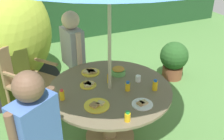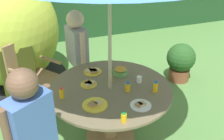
{
  "view_description": "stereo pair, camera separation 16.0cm",
  "coord_description": "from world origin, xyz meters",
  "px_view_note": "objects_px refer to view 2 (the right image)",
  "views": [
    {
      "loc": [
        -0.98,
        -2.27,
        2.27
      ],
      "look_at": [
        0.01,
        -0.05,
        0.95
      ],
      "focal_mm": 42.67,
      "sensor_mm": 36.0,
      "label": 1
    },
    {
      "loc": [
        -0.83,
        -2.33,
        2.27
      ],
      "look_at": [
        0.01,
        -0.05,
        0.95
      ],
      "focal_mm": 42.67,
      "sensor_mm": 36.0,
      "label": 2
    }
  ],
  "objects_px": {
    "child_in_grey_shirt": "(77,46)",
    "juice_bottle_far_right": "(155,87)",
    "garden_table": "(110,101)",
    "juice_bottle_near_right": "(124,117)",
    "plate_near_left": "(89,84)",
    "plate_center_front": "(95,105)",
    "juice_bottle_mid_left": "(128,87)",
    "potted_plant": "(181,61)",
    "plate_mid_right": "(93,71)",
    "dome_tent": "(5,30)",
    "plate_far_left": "(141,105)",
    "juice_bottle_front_edge": "(110,78)",
    "child_in_blue_shirt": "(30,125)",
    "snack_bowl": "(120,71)",
    "cup_near": "(139,79)",
    "juice_bottle_center_back": "(62,93)",
    "wooden_chair": "(31,72)"
  },
  "relations": [
    {
      "from": "plate_near_left",
      "to": "child_in_grey_shirt",
      "type": "bearing_deg",
      "value": 85.85
    },
    {
      "from": "garden_table",
      "to": "juice_bottle_near_right",
      "type": "bearing_deg",
      "value": -97.38
    },
    {
      "from": "snack_bowl",
      "to": "plate_near_left",
      "type": "relative_size",
      "value": 0.94
    },
    {
      "from": "plate_center_front",
      "to": "snack_bowl",
      "type": "bearing_deg",
      "value": 46.82
    },
    {
      "from": "snack_bowl",
      "to": "juice_bottle_far_right",
      "type": "xyz_separation_m",
      "value": [
        0.21,
        -0.48,
        0.02
      ]
    },
    {
      "from": "plate_mid_right",
      "to": "garden_table",
      "type": "bearing_deg",
      "value": -79.3
    },
    {
      "from": "dome_tent",
      "to": "juice_bottle_near_right",
      "type": "bearing_deg",
      "value": -75.8
    },
    {
      "from": "child_in_grey_shirt",
      "to": "juice_bottle_far_right",
      "type": "height_order",
      "value": "child_in_grey_shirt"
    },
    {
      "from": "plate_near_left",
      "to": "juice_bottle_center_back",
      "type": "height_order",
      "value": "juice_bottle_center_back"
    },
    {
      "from": "snack_bowl",
      "to": "juice_bottle_far_right",
      "type": "relative_size",
      "value": 1.39
    },
    {
      "from": "wooden_chair",
      "to": "juice_bottle_near_right",
      "type": "height_order",
      "value": "wooden_chair"
    },
    {
      "from": "dome_tent",
      "to": "juice_bottle_center_back",
      "type": "relative_size",
      "value": 16.18
    },
    {
      "from": "potted_plant",
      "to": "juice_bottle_center_back",
      "type": "bearing_deg",
      "value": -156.12
    },
    {
      "from": "wooden_chair",
      "to": "juice_bottle_mid_left",
      "type": "relative_size",
      "value": 8.76
    },
    {
      "from": "plate_mid_right",
      "to": "juice_bottle_far_right",
      "type": "distance_m",
      "value": 0.82
    },
    {
      "from": "wooden_chair",
      "to": "plate_mid_right",
      "type": "height_order",
      "value": "wooden_chair"
    },
    {
      "from": "potted_plant",
      "to": "juice_bottle_mid_left",
      "type": "relative_size",
      "value": 5.81
    },
    {
      "from": "juice_bottle_mid_left",
      "to": "plate_near_left",
      "type": "bearing_deg",
      "value": 143.68
    },
    {
      "from": "plate_near_left",
      "to": "juice_bottle_near_right",
      "type": "distance_m",
      "value": 0.73
    },
    {
      "from": "plate_mid_right",
      "to": "juice_bottle_mid_left",
      "type": "distance_m",
      "value": 0.58
    },
    {
      "from": "potted_plant",
      "to": "child_in_grey_shirt",
      "type": "xyz_separation_m",
      "value": [
        -1.69,
        -0.01,
        0.51
      ]
    },
    {
      "from": "child_in_grey_shirt",
      "to": "plate_near_left",
      "type": "height_order",
      "value": "child_in_grey_shirt"
    },
    {
      "from": "child_in_grey_shirt",
      "to": "plate_center_front",
      "type": "bearing_deg",
      "value": -14.26
    },
    {
      "from": "juice_bottle_near_right",
      "to": "juice_bottle_far_right",
      "type": "distance_m",
      "value": 0.61
    },
    {
      "from": "plate_far_left",
      "to": "juice_bottle_front_edge",
      "type": "height_order",
      "value": "juice_bottle_front_edge"
    },
    {
      "from": "juice_bottle_center_back",
      "to": "juice_bottle_mid_left",
      "type": "relative_size",
      "value": 1.1
    },
    {
      "from": "plate_near_left",
      "to": "juice_bottle_near_right",
      "type": "height_order",
      "value": "juice_bottle_near_right"
    },
    {
      "from": "plate_far_left",
      "to": "child_in_blue_shirt",
      "type": "bearing_deg",
      "value": -172.33
    },
    {
      "from": "child_in_blue_shirt",
      "to": "juice_bottle_center_back",
      "type": "xyz_separation_m",
      "value": [
        0.34,
        0.55,
        -0.12
      ]
    },
    {
      "from": "juice_bottle_far_right",
      "to": "cup_near",
      "type": "bearing_deg",
      "value": 109.1
    },
    {
      "from": "dome_tent",
      "to": "potted_plant",
      "type": "bearing_deg",
      "value": -27.76
    },
    {
      "from": "juice_bottle_near_right",
      "to": "cup_near",
      "type": "height_order",
      "value": "juice_bottle_near_right"
    },
    {
      "from": "potted_plant",
      "to": "plate_near_left",
      "type": "distance_m",
      "value": 1.94
    },
    {
      "from": "juice_bottle_center_back",
      "to": "juice_bottle_front_edge",
      "type": "height_order",
      "value": "same"
    },
    {
      "from": "wooden_chair",
      "to": "child_in_grey_shirt",
      "type": "xyz_separation_m",
      "value": [
        0.64,
        -0.11,
        0.33
      ]
    },
    {
      "from": "plate_center_front",
      "to": "juice_bottle_mid_left",
      "type": "bearing_deg",
      "value": 17.93
    },
    {
      "from": "child_in_blue_shirt",
      "to": "juice_bottle_center_back",
      "type": "distance_m",
      "value": 0.66
    },
    {
      "from": "plate_far_left",
      "to": "juice_bottle_mid_left",
      "type": "xyz_separation_m",
      "value": [
        -0.01,
        0.3,
        0.04
      ]
    },
    {
      "from": "wooden_chair",
      "to": "cup_near",
      "type": "relative_size",
      "value": 13.02
    },
    {
      "from": "child_in_blue_shirt",
      "to": "juice_bottle_near_right",
      "type": "height_order",
      "value": "child_in_blue_shirt"
    },
    {
      "from": "dome_tent",
      "to": "juice_bottle_far_right",
      "type": "height_order",
      "value": "dome_tent"
    },
    {
      "from": "plate_center_front",
      "to": "juice_bottle_mid_left",
      "type": "distance_m",
      "value": 0.43
    },
    {
      "from": "potted_plant",
      "to": "dome_tent",
      "type": "bearing_deg",
      "value": 159.38
    },
    {
      "from": "snack_bowl",
      "to": "juice_bottle_near_right",
      "type": "xyz_separation_m",
      "value": [
        -0.29,
        -0.82,
        0.01
      ]
    },
    {
      "from": "child_in_grey_shirt",
      "to": "juice_bottle_mid_left",
      "type": "relative_size",
      "value": 12.31
    },
    {
      "from": "potted_plant",
      "to": "plate_mid_right",
      "type": "relative_size",
      "value": 2.88
    },
    {
      "from": "dome_tent",
      "to": "plate_far_left",
      "type": "xyz_separation_m",
      "value": [
        1.21,
        -2.3,
        -0.15
      ]
    },
    {
      "from": "plate_mid_right",
      "to": "juice_bottle_near_right",
      "type": "xyz_separation_m",
      "value": [
        0.0,
        -0.99,
        0.03
      ]
    },
    {
      "from": "potted_plant",
      "to": "cup_near",
      "type": "distance_m",
      "value": 1.55
    },
    {
      "from": "plate_mid_right",
      "to": "plate_far_left",
      "type": "bearing_deg",
      "value": -73.18
    }
  ]
}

